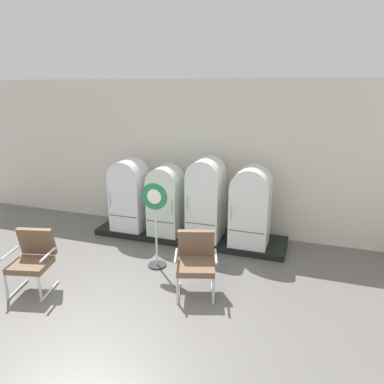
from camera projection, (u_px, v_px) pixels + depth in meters
ground at (114, 329)px, 4.72m from camera, size 12.00×10.00×0.05m
back_wall at (199, 157)px, 7.58m from camera, size 11.76×0.12×3.18m
display_plinth at (189, 236)px, 7.44m from camera, size 3.93×0.95×0.12m
refrigerator_0 at (129, 193)px, 7.47m from camera, size 0.67×0.63×1.48m
refrigerator_1 at (166, 198)px, 7.22m from camera, size 0.62×0.61×1.41m
refrigerator_2 at (206, 196)px, 6.98m from camera, size 0.64×0.72×1.61m
refrigerator_3 at (251, 204)px, 6.72m from camera, size 0.71×0.68×1.51m
armchair_left at (33, 257)px, 5.47m from camera, size 0.72×0.74×0.95m
armchair_right at (196, 259)px, 5.41m from camera, size 0.74×0.76×0.95m
sign_stand at (156, 226)px, 6.10m from camera, size 0.46×0.32×1.52m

